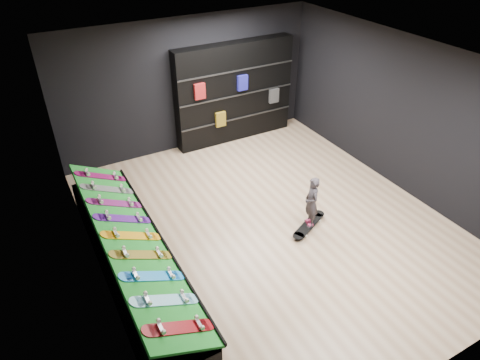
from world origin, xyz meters
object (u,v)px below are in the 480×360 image
back_shelving (234,93)px  floor_skateboard (309,226)px  child (310,211)px  display_rack (132,261)px

back_shelving → floor_skateboard: size_ratio=3.00×
floor_skateboard → back_shelving: bearing=56.9°
back_shelving → floor_skateboard: 3.98m
child → back_shelving: bearing=-171.6°
display_rack → back_shelving: (3.62, 3.32, 0.93)m
display_rack → child: child is taller
display_rack → child: 3.15m
display_rack → floor_skateboard: 3.15m
display_rack → back_shelving: size_ratio=1.53×
back_shelving → child: 3.90m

